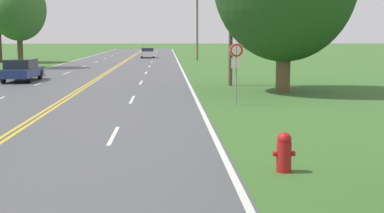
# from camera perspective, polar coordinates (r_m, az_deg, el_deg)

# --- Properties ---
(fire_hydrant) EXTENTS (0.49, 0.33, 0.89)m
(fire_hydrant) POSITION_cam_1_polar(r_m,az_deg,el_deg) (11.87, 9.79, -4.78)
(fire_hydrant) COLOR red
(fire_hydrant) RESTS_ON ground
(traffic_sign) EXTENTS (0.60, 0.10, 2.65)m
(traffic_sign) POSITION_cam_1_polar(r_m,az_deg,el_deg) (22.86, 4.75, 5.14)
(traffic_sign) COLOR gray
(traffic_sign) RESTS_ON ground
(utility_pole_midground) EXTENTS (1.80, 0.24, 7.87)m
(utility_pole_midground) POSITION_cam_1_polar(r_m,az_deg,el_deg) (31.92, 4.16, 9.58)
(utility_pole_midground) COLOR brown
(utility_pole_midground) RESTS_ON ground
(utility_pole_far) EXTENTS (1.80, 0.24, 8.21)m
(utility_pole_far) POSITION_cam_1_polar(r_m,az_deg,el_deg) (64.66, 0.56, 8.73)
(utility_pole_far) COLOR brown
(utility_pole_far) RESTS_ON ground
(tree_far_back) EXTENTS (4.92, 4.92, 8.13)m
(tree_far_back) POSITION_cam_1_polar(r_m,az_deg,el_deg) (51.47, -18.01, 9.80)
(tree_far_back) COLOR brown
(tree_far_back) RESTS_ON ground
(car_dark_blue_sedan_mid_near) EXTENTS (1.83, 4.87, 1.44)m
(car_dark_blue_sedan_mid_near) POSITION_cam_1_polar(r_m,az_deg,el_deg) (36.55, -17.69, 3.76)
(car_dark_blue_sedan_mid_near) COLOR black
(car_dark_blue_sedan_mid_near) RESTS_ON ground
(car_white_sedan_mid_far) EXTENTS (1.86, 4.36, 1.34)m
(car_white_sedan_mid_far) POSITION_cam_1_polar(r_m,az_deg,el_deg) (71.86, -4.76, 5.76)
(car_white_sedan_mid_far) COLOR black
(car_white_sedan_mid_far) RESTS_ON ground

